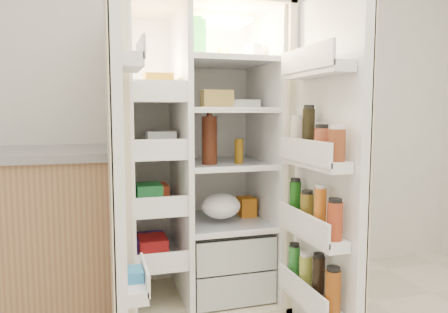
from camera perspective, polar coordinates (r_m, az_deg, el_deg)
name	(u,v)px	position (r m, az deg, el deg)	size (l,w,h in m)	color
wall_back	(210,89)	(2.95, -1.93, 9.12)	(4.00, 0.02, 2.70)	silver
refrigerator	(199,185)	(2.61, -3.32, -3.85)	(0.92, 0.70, 1.80)	beige
freezer_door	(117,180)	(1.92, -14.19, -3.07)	(0.15, 0.40, 1.72)	white
fridge_door	(326,179)	(2.12, 13.56, -2.94)	(0.17, 0.58, 1.72)	white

